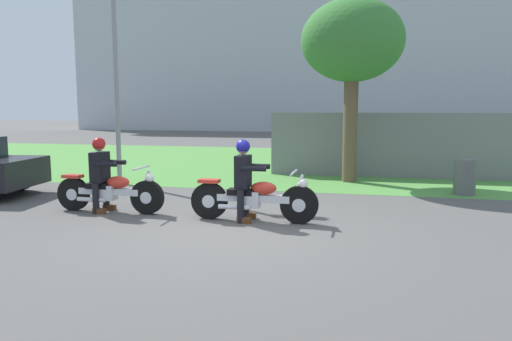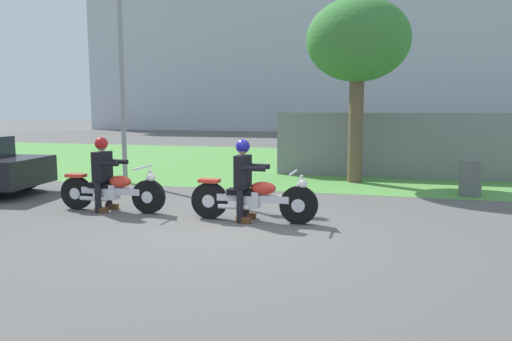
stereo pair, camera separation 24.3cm
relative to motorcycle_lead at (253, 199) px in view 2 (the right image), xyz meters
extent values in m
plane|color=#565451|center=(-0.25, -0.76, -0.39)|extent=(120.00, 120.00, 0.00)
cube|color=#549342|center=(-0.25, 9.00, -0.39)|extent=(60.00, 12.00, 0.01)
cube|color=#B2B7C1|center=(5.25, 35.17, 6.37)|extent=(57.93, 8.00, 13.51)
cylinder|color=black|center=(0.78, 0.00, -0.07)|extent=(0.64, 0.12, 0.64)
cylinder|color=silver|center=(0.78, 0.00, -0.07)|extent=(0.22, 0.14, 0.22)
cylinder|color=black|center=(-0.79, 0.00, -0.07)|extent=(0.64, 0.12, 0.64)
cylinder|color=silver|center=(-0.79, 0.00, -0.07)|extent=(0.22, 0.14, 0.22)
cube|color=silver|center=(-0.01, 0.00, 0.01)|extent=(1.26, 0.14, 0.12)
cube|color=silver|center=(-0.06, 0.00, -0.01)|extent=(0.32, 0.24, 0.28)
ellipsoid|color=red|center=(0.17, 0.00, 0.19)|extent=(0.44, 0.24, 0.22)
cube|color=black|center=(-0.23, 0.00, 0.11)|extent=(0.44, 0.24, 0.10)
cube|color=red|center=(-0.79, 0.00, 0.28)|extent=(0.36, 0.20, 0.06)
cylinder|color=silver|center=(0.73, 0.00, 0.18)|extent=(0.25, 0.05, 0.53)
cylinder|color=silver|center=(0.68, 0.00, 0.47)|extent=(0.04, 0.66, 0.04)
sphere|color=white|center=(0.84, 0.00, 0.29)|extent=(0.16, 0.16, 0.16)
cylinder|color=silver|center=(-0.31, -0.14, -0.13)|extent=(0.55, 0.08, 0.08)
cylinder|color=black|center=(-0.19, 0.18, -0.11)|extent=(0.12, 0.12, 0.57)
cube|color=#593319|center=(-0.13, 0.18, -0.34)|extent=(0.24, 0.10, 0.10)
cylinder|color=black|center=(-0.19, -0.18, -0.11)|extent=(0.12, 0.12, 0.57)
cube|color=#593319|center=(-0.13, -0.18, -0.34)|extent=(0.24, 0.10, 0.10)
cube|color=black|center=(-0.19, 0.00, 0.46)|extent=(0.22, 0.38, 0.56)
cylinder|color=black|center=(0.03, 0.17, 0.54)|extent=(0.42, 0.09, 0.09)
cylinder|color=black|center=(0.03, -0.17, 0.54)|extent=(0.42, 0.09, 0.09)
sphere|color=#D8A884|center=(-0.19, 0.00, 0.86)|extent=(0.20, 0.20, 0.20)
sphere|color=navy|center=(-0.19, 0.00, 0.89)|extent=(0.24, 0.24, 0.24)
cylinder|color=black|center=(-2.02, 0.11, -0.08)|extent=(0.62, 0.12, 0.62)
cylinder|color=silver|center=(-2.02, 0.11, -0.08)|extent=(0.22, 0.14, 0.22)
cylinder|color=black|center=(-3.53, 0.10, -0.08)|extent=(0.62, 0.12, 0.62)
cylinder|color=silver|center=(-3.53, 0.10, -0.08)|extent=(0.22, 0.14, 0.22)
cube|color=silver|center=(-2.77, 0.11, 0.00)|extent=(1.21, 0.14, 0.12)
cube|color=silver|center=(-2.82, 0.10, -0.02)|extent=(0.32, 0.24, 0.28)
ellipsoid|color=red|center=(-2.59, 0.11, 0.18)|extent=(0.44, 0.24, 0.22)
cube|color=black|center=(-2.99, 0.10, 0.10)|extent=(0.44, 0.24, 0.10)
cube|color=red|center=(-3.53, 0.10, 0.26)|extent=(0.36, 0.20, 0.06)
cylinder|color=silver|center=(-2.07, 0.11, 0.17)|extent=(0.25, 0.05, 0.53)
cylinder|color=silver|center=(-2.12, 0.11, 0.46)|extent=(0.04, 0.66, 0.04)
sphere|color=white|center=(-1.96, 0.11, 0.28)|extent=(0.16, 0.16, 0.16)
cylinder|color=silver|center=(-3.07, -0.04, -0.14)|extent=(0.55, 0.08, 0.08)
cylinder|color=black|center=(-2.95, 0.28, -0.11)|extent=(0.12, 0.12, 0.56)
cube|color=#593319|center=(-2.89, 0.28, -0.34)|extent=(0.24, 0.10, 0.10)
cylinder|color=black|center=(-2.95, -0.08, -0.11)|extent=(0.12, 0.12, 0.56)
cube|color=#593319|center=(-2.89, -0.08, -0.34)|extent=(0.24, 0.10, 0.10)
cube|color=black|center=(-2.95, 0.10, 0.45)|extent=(0.22, 0.38, 0.56)
cylinder|color=black|center=(-2.73, 0.28, 0.53)|extent=(0.42, 0.09, 0.09)
cylinder|color=black|center=(-2.73, -0.06, 0.53)|extent=(0.42, 0.09, 0.09)
sphere|color=tan|center=(-2.95, 0.10, 0.85)|extent=(0.20, 0.20, 0.20)
sphere|color=#B21919|center=(-2.95, 0.10, 0.88)|extent=(0.24, 0.24, 0.24)
cylinder|color=brown|center=(1.44, 4.92, 0.97)|extent=(0.37, 0.37, 2.72)
ellipsoid|color=#387A33|center=(1.44, 4.92, 3.25)|extent=(2.62, 2.62, 2.10)
cylinder|color=gray|center=(-4.33, 3.31, 2.46)|extent=(0.12, 0.12, 5.70)
cylinder|color=#595E5B|center=(4.01, 3.50, 0.01)|extent=(0.47, 0.47, 0.80)
cylinder|color=black|center=(-6.07, 1.78, -0.07)|extent=(0.66, 0.27, 0.64)
cube|color=slate|center=(2.66, 5.91, 0.51)|extent=(7.00, 0.06, 1.80)
camera|label=1|loc=(1.82, -7.79, 1.53)|focal=33.51mm
camera|label=2|loc=(2.06, -7.73, 1.53)|focal=33.51mm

